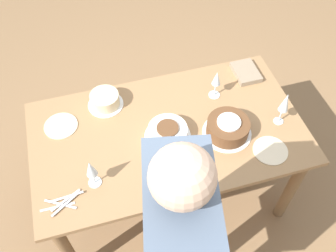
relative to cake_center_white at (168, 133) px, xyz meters
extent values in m
plane|color=#8E6B47|center=(0.01, 0.03, -0.78)|extent=(12.00, 12.00, 0.00)
cube|color=#9E754C|center=(0.01, 0.03, -0.05)|extent=(1.54, 0.88, 0.03)
cylinder|color=brown|center=(-0.68, -0.33, -0.43)|extent=(0.07, 0.07, 0.72)
cylinder|color=brown|center=(0.71, -0.33, -0.43)|extent=(0.07, 0.07, 0.72)
cylinder|color=brown|center=(-0.68, 0.40, -0.43)|extent=(0.07, 0.07, 0.72)
cylinder|color=brown|center=(0.71, 0.40, -0.43)|extent=(0.07, 0.07, 0.72)
cylinder|color=white|center=(0.00, 0.00, -0.03)|extent=(0.26, 0.26, 0.01)
cylinder|color=white|center=(0.00, 0.00, 0.00)|extent=(0.22, 0.22, 0.07)
cylinder|color=brown|center=(0.00, 0.00, 0.04)|extent=(0.12, 0.12, 0.01)
cylinder|color=white|center=(0.33, -0.07, -0.03)|extent=(0.28, 0.28, 0.01)
cylinder|color=brown|center=(0.33, -0.07, 0.01)|extent=(0.24, 0.24, 0.09)
cylinder|color=white|center=(0.33, -0.07, 0.06)|extent=(0.13, 0.13, 0.01)
cylinder|color=white|center=(-0.29, 0.33, -0.03)|extent=(0.21, 0.21, 0.01)
cylinder|color=beige|center=(-0.29, 0.33, 0.01)|extent=(0.17, 0.17, 0.08)
cylinder|color=silver|center=(0.64, -0.07, -0.03)|extent=(0.06, 0.06, 0.00)
cylinder|color=silver|center=(0.64, -0.07, 0.02)|extent=(0.01, 0.01, 0.10)
cone|color=silver|center=(0.64, -0.07, 0.13)|extent=(0.05, 0.05, 0.13)
cylinder|color=silver|center=(0.36, 0.22, -0.03)|extent=(0.07, 0.07, 0.00)
cylinder|color=silver|center=(0.36, 0.22, 0.02)|extent=(0.01, 0.01, 0.10)
cone|color=silver|center=(0.36, 0.22, 0.11)|extent=(0.05, 0.05, 0.09)
cylinder|color=silver|center=(-0.44, -0.18, -0.03)|extent=(0.07, 0.07, 0.00)
cylinder|color=silver|center=(-0.44, -0.18, 0.01)|extent=(0.01, 0.01, 0.08)
cone|color=silver|center=(-0.44, -0.18, 0.11)|extent=(0.06, 0.06, 0.11)
cylinder|color=beige|center=(-0.57, 0.24, -0.03)|extent=(0.19, 0.19, 0.01)
cylinder|color=beige|center=(0.51, -0.25, -0.03)|extent=(0.19, 0.19, 0.01)
cube|color=silver|center=(-0.64, -0.26, -0.04)|extent=(0.17, 0.02, 0.00)
cube|color=silver|center=(-0.62, -0.25, -0.03)|extent=(0.15, 0.10, 0.00)
cube|color=silver|center=(-0.59, -0.24, -0.03)|extent=(0.16, 0.09, 0.00)
cube|color=silver|center=(-0.60, -0.26, -0.03)|extent=(0.15, 0.10, 0.00)
cube|color=silver|center=(-0.59, -0.23, -0.02)|extent=(0.17, 0.02, 0.00)
cube|color=gray|center=(0.62, 0.34, -0.02)|extent=(0.14, 0.20, 0.03)
cube|color=slate|center=(-0.17, -0.72, 0.37)|extent=(0.30, 0.44, 0.68)
sphere|color=#DBB293|center=(-0.17, -0.72, 0.80)|extent=(0.19, 0.19, 0.19)
camera|label=1|loc=(-0.34, -1.18, 1.66)|focal=40.00mm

